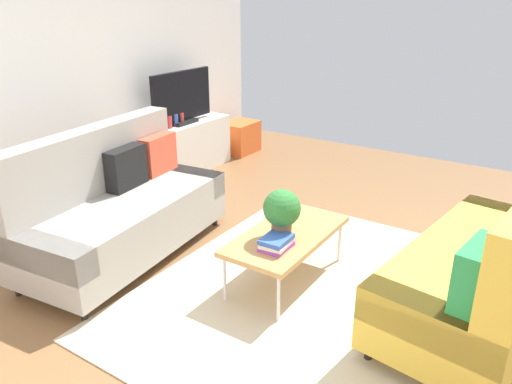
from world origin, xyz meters
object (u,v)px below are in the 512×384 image
(vase_1, at_px, (154,123))
(bottle_1, at_px, (176,120))
(tv, at_px, (182,98))
(vase_0, at_px, (145,128))
(couch_green, at_px, (492,267))
(bottle_2, at_px, (182,119))
(storage_trunk, at_px, (240,137))
(couch_beige, at_px, (120,206))
(bottle_0, at_px, (169,122))
(table_book_0, at_px, (277,246))
(tv_console, at_px, (184,148))
(coffee_table, at_px, (287,236))
(potted_plant, at_px, (282,211))

(vase_1, bearing_deg, bottle_1, -18.38)
(tv, distance_m, vase_0, 0.64)
(couch_green, xyz_separation_m, bottle_2, (1.21, 3.78, 0.27))
(tv, relative_size, storage_trunk, 1.92)
(storage_trunk, height_order, bottle_2, bottle_2)
(storage_trunk, relative_size, vase_1, 3.06)
(couch_beige, height_order, bottle_0, couch_beige)
(couch_green, xyz_separation_m, table_book_0, (-0.53, 1.36, -0.01))
(storage_trunk, xyz_separation_m, vase_0, (-1.68, 0.15, 0.48))
(tv, relative_size, bottle_0, 6.87)
(vase_1, bearing_deg, couch_beige, -145.63)
(tv_console, xyz_separation_m, vase_0, (-0.58, 0.05, 0.38))
(tv, distance_m, vase_1, 0.49)
(couch_green, bearing_deg, bottle_2, 79.75)
(bottle_0, bearing_deg, tv, 4.28)
(couch_beige, height_order, storage_trunk, couch_beige)
(tv_console, relative_size, bottle_2, 9.79)
(coffee_table, xyz_separation_m, bottle_0, (1.27, 2.36, 0.32))
(potted_plant, xyz_separation_m, bottle_0, (1.36, 2.37, 0.07))
(vase_1, bearing_deg, couch_green, -102.17)
(bottle_1, bearing_deg, vase_1, 161.62)
(couch_beige, height_order, potted_plant, couch_beige)
(tv_console, bearing_deg, couch_beige, -153.11)
(couch_beige, bearing_deg, vase_1, -151.86)
(coffee_table, height_order, tv_console, tv_console)
(couch_green, bearing_deg, coffee_table, 108.62)
(table_book_0, bearing_deg, bottle_1, 55.95)
(vase_0, distance_m, vase_1, 0.16)
(couch_beige, xyz_separation_m, storage_trunk, (3.03, 0.88, -0.23))
(bottle_2, bearing_deg, bottle_0, 180.00)
(couch_green, distance_m, bottle_1, 3.95)
(table_book_0, relative_size, bottle_1, 1.62)
(couch_beige, relative_size, bottle_0, 13.60)
(bottle_1, bearing_deg, couch_beige, -152.13)
(bottle_2, bearing_deg, couch_beige, -153.49)
(tv, distance_m, storage_trunk, 1.32)
(tv, relative_size, table_book_0, 4.17)
(couch_green, relative_size, table_book_0, 8.31)
(tv, bearing_deg, potted_plant, -124.33)
(coffee_table, bearing_deg, potted_plant, -176.06)
(vase_1, distance_m, bottle_1, 0.29)
(vase_1, bearing_deg, coffee_table, -114.41)
(couch_green, distance_m, tv_console, 4.02)
(storage_trunk, bearing_deg, bottle_1, 177.26)
(table_book_0, bearing_deg, couch_green, -68.60)
(couch_beige, distance_m, tv_console, 2.16)
(tv, bearing_deg, couch_beige, -153.58)
(table_book_0, xyz_separation_m, bottle_1, (1.64, 2.42, 0.28))
(tv_console, height_order, table_book_0, tv_console)
(storage_trunk, height_order, vase_0, vase_0)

